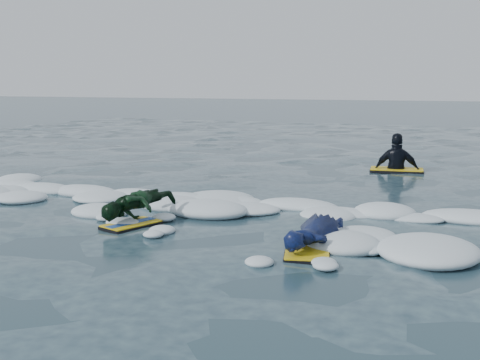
{
  "coord_description": "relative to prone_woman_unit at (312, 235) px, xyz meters",
  "views": [
    {
      "loc": [
        4.06,
        -7.36,
        1.96
      ],
      "look_at": [
        0.51,
        1.6,
        0.39
      ],
      "focal_mm": 45.0,
      "sensor_mm": 36.0,
      "label": 1
    }
  ],
  "objects": [
    {
      "name": "prone_woman_unit",
      "position": [
        0.0,
        0.0,
        0.0
      ],
      "size": [
        0.72,
        1.48,
        0.36
      ],
      "rotation": [
        0.0,
        0.0,
        1.82
      ],
      "color": "black",
      "rests_on": "ground"
    },
    {
      "name": "foam_band",
      "position": [
        -2.32,
        1.66,
        -0.18
      ],
      "size": [
        12.0,
        3.1,
        0.3
      ],
      "primitive_type": null,
      "color": "silver",
      "rests_on": "ground"
    },
    {
      "name": "prone_child_unit",
      "position": [
        -2.59,
        0.35,
        0.06
      ],
      "size": [
        0.86,
        1.31,
        0.47
      ],
      "rotation": [
        0.0,
        0.0,
        1.24
      ],
      "color": "black",
      "rests_on": "ground"
    },
    {
      "name": "waiting_rider_unit",
      "position": [
        0.14,
        6.7,
        -0.17
      ],
      "size": [
        1.21,
        0.76,
        1.71
      ],
      "rotation": [
        0.0,
        0.0,
        0.11
      ],
      "color": "black",
      "rests_on": "ground"
    },
    {
      "name": "ground",
      "position": [
        -2.32,
        0.62,
        -0.18
      ],
      "size": [
        120.0,
        120.0,
        0.0
      ],
      "primitive_type": "plane",
      "color": "#192D3C",
      "rests_on": "ground"
    }
  ]
}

